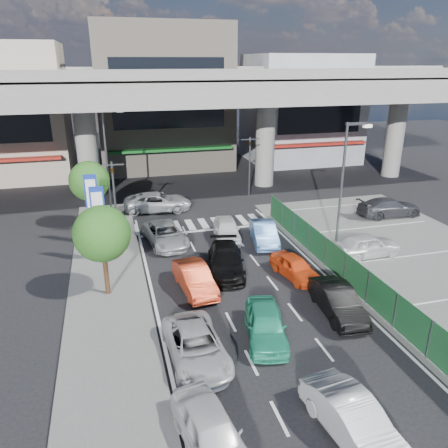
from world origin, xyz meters
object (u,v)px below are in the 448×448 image
object	(u,v)px
traffic_cone	(315,247)
signboard_far	(92,200)
tree_far	(89,181)
hatch_white_back_mid	(354,420)
taxi_orange_left	(195,278)
traffic_light_left	(113,181)
taxi_teal_mid	(266,324)
hatch_black_mid_right	(338,301)
sedan_black_mid	(226,261)
kei_truck_front_right	(264,233)
crossing_wagon_silver	(158,202)
tree_near	(102,234)
sedan_white_front_mid	(227,229)
traffic_light_right	(250,152)
signboard_near	(99,214)
sedan_white_mid_left	(196,346)
parked_sedan_dgrey	(389,207)
van_white_back_left	(212,433)
taxi_orange_right	(295,267)
street_lamp_left	(108,151)
wagon_silver_front_left	(165,235)
parked_sedan_white	(367,245)
street_lamp_right	(345,177)

from	to	relation	value
traffic_cone	signboard_far	bearing A→B (deg)	159.72
tree_far	traffic_cone	bearing A→B (deg)	-32.03
hatch_white_back_mid	taxi_orange_left	distance (m)	11.11
traffic_light_left	taxi_teal_mid	distance (m)	15.10
signboard_far	hatch_black_mid_right	distance (m)	16.24
sedan_black_mid	kei_truck_front_right	distance (m)	4.93
crossing_wagon_silver	tree_near	bearing A→B (deg)	168.40
tree_far	sedan_white_front_mid	bearing A→B (deg)	-29.11
traffic_light_right	taxi_orange_left	size ratio (longest dim) A/B	1.27
signboard_near	sedan_white_mid_left	xyz separation A→B (m)	(3.52, -10.24, -2.42)
parked_sedan_dgrey	sedan_white_front_mid	bearing A→B (deg)	96.21
hatch_white_back_mid	traffic_light_left	bearing A→B (deg)	100.46
van_white_back_left	taxi_orange_right	distance (m)	12.33
taxi_teal_mid	kei_truck_front_right	world-z (taller)	same
sedan_white_front_mid	hatch_black_mid_right	bearing A→B (deg)	-66.98
traffic_light_left	signboard_near	size ratio (longest dim) A/B	1.11
signboard_far	sedan_white_front_mid	bearing A→B (deg)	-8.86
street_lamp_left	signboard_near	size ratio (longest dim) A/B	1.70
sedan_white_mid_left	traffic_cone	size ratio (longest dim) A/B	7.49
tree_far	traffic_cone	xyz separation A→B (m)	(13.40, -8.38, -3.02)
van_white_back_left	parked_sedan_dgrey	bearing A→B (deg)	34.23
van_white_back_left	taxi_orange_left	bearing A→B (deg)	71.96
street_lamp_left	signboard_near	bearing A→B (deg)	-94.99
signboard_far	crossing_wagon_silver	xyz separation A→B (m)	(4.73, 5.81, -2.33)
wagon_silver_front_left	parked_sedan_dgrey	bearing A→B (deg)	-5.55
taxi_orange_left	kei_truck_front_right	bearing A→B (deg)	35.62
signboard_near	parked_sedan_white	size ratio (longest dim) A/B	1.11
taxi_orange_left	traffic_cone	size ratio (longest dim) A/B	6.63
signboard_far	tree_far	bearing A→B (deg)	93.26
sedan_white_front_mid	kei_truck_front_right	distance (m)	2.53
street_lamp_left	tree_near	size ratio (longest dim) A/B	1.67
sedan_black_mid	taxi_orange_right	size ratio (longest dim) A/B	1.33
signboard_near	sedan_white_mid_left	distance (m)	11.09
parked_sedan_white	traffic_cone	xyz separation A→B (m)	(-2.74, 1.42, -0.41)
traffic_light_left	kei_truck_front_right	size ratio (longest dim) A/B	1.24
sedan_white_mid_left	street_lamp_right	bearing A→B (deg)	34.62
traffic_light_right	kei_truck_front_right	xyz separation A→B (m)	(-2.45, -10.60, -3.25)
signboard_near	hatch_black_mid_right	size ratio (longest dim) A/B	1.12
signboard_far	kei_truck_front_right	world-z (taller)	signboard_far
sedan_white_mid_left	tree_near	bearing A→B (deg)	115.43
tree_near	van_white_back_left	world-z (taller)	tree_near
tree_far	taxi_orange_right	xyz separation A→B (m)	(10.85, -11.10, -2.78)
street_lamp_left	taxi_orange_left	world-z (taller)	street_lamp_left
hatch_white_back_mid	wagon_silver_front_left	size ratio (longest dim) A/B	0.87
traffic_light_left	sedan_black_mid	bearing A→B (deg)	-50.88
taxi_teal_mid	traffic_light_right	bearing A→B (deg)	86.88
traffic_light_right	taxi_orange_right	distance (m)	16.14
taxi_orange_left	traffic_cone	world-z (taller)	taxi_orange_left
tree_near	sedan_white_mid_left	size ratio (longest dim) A/B	1.04
signboard_near	sedan_white_front_mid	bearing A→B (deg)	11.77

